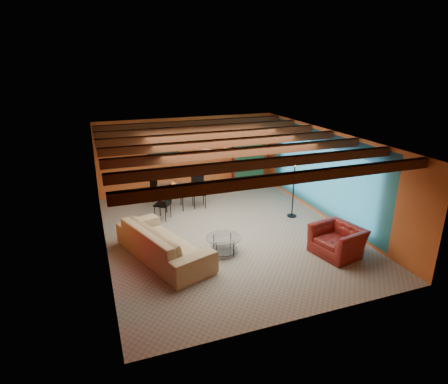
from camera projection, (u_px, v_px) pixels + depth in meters
name	position (u px, v px, depth m)	size (l,w,h in m)	color
room	(225.00, 150.00, 9.96)	(6.52, 8.01, 2.71)	gray
sofa	(163.00, 242.00, 9.16)	(2.91, 1.14, 0.85)	#9A8663
armchair	(337.00, 241.00, 9.36)	(1.14, 1.00, 0.74)	maroon
coffee_table	(224.00, 245.00, 9.46)	(0.87, 0.87, 0.45)	white
dining_table	(173.00, 193.00, 12.13)	(2.11, 2.11, 1.10)	silver
armoire	(246.00, 162.00, 14.33)	(1.07, 0.52, 1.87)	maroon
floor_lamp	(293.00, 189.00, 11.45)	(0.37, 0.37, 1.83)	black
ceiling_fan	(227.00, 151.00, 9.87)	(1.50, 1.50, 0.44)	#472614
painting	(164.00, 148.00, 13.31)	(1.05, 0.03, 0.65)	black
potted_plant	(247.00, 131.00, 13.93)	(0.47, 0.41, 0.52)	#26661E
vase	(173.00, 174.00, 11.92)	(0.18, 0.18, 0.19)	orange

